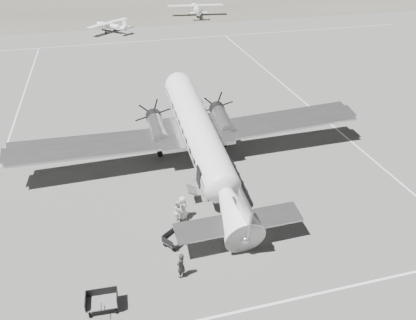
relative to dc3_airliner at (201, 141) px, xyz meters
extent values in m
plane|color=slate|center=(2.27, 0.50, -2.76)|extent=(260.00, 260.00, 0.00)
cube|color=white|center=(2.27, -13.50, -2.76)|extent=(60.00, 0.15, 0.01)
cube|color=white|center=(14.27, 0.50, -2.76)|extent=(0.15, 80.00, 0.01)
cube|color=white|center=(-15.73, 10.50, -2.76)|extent=(0.15, 60.00, 0.01)
cube|color=white|center=(2.27, 40.50, -2.76)|extent=(90.00, 0.15, 0.01)
imported|color=#282828|center=(-3.78, -10.39, -1.92)|extent=(0.72, 0.71, 1.67)
imported|color=silver|center=(-2.94, -5.62, -1.92)|extent=(0.69, 0.86, 1.68)
imported|color=silver|center=(-2.61, -5.31, -1.91)|extent=(0.66, 0.90, 1.70)
camera|label=1|loc=(-6.47, -26.45, 14.68)|focal=35.00mm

